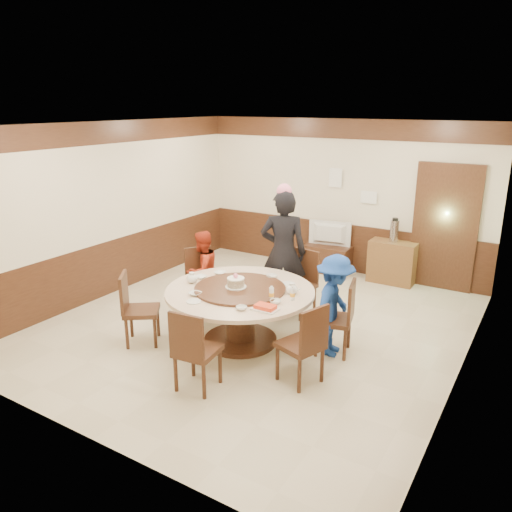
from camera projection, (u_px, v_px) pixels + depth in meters
The scene contains 31 objects.
room at pixel (257, 253), 6.89m from camera, with size 6.00×6.04×2.84m.
banquet_table at pixel (240, 305), 6.54m from camera, with size 1.95×1.95×0.78m.
chair_0 at pixel (335, 330), 6.33m from camera, with size 0.54×0.53×0.97m.
chair_1 at pixel (299, 294), 7.51m from camera, with size 0.51×0.52×0.97m.
chair_2 at pixel (203, 292), 7.62m from camera, with size 0.62×0.61×0.97m.
chair_3 at pixel (141, 321), 6.60m from camera, with size 0.62×0.61×0.97m.
chair_4 at pixel (197, 363), 5.53m from camera, with size 0.49×0.50×0.97m.
chair_5 at pixel (301, 358), 5.66m from camera, with size 0.57×0.56×0.97m.
person_standing at pixel (283, 253), 7.41m from camera, with size 0.69×0.45×1.88m, color black.
person_red at pixel (202, 271), 7.61m from camera, with size 0.60×0.47×1.23m, color #A72B16.
person_blue at pixel (334, 306), 6.21m from camera, with size 0.85×0.49×1.31m, color #173B94.
birthday_cake at pixel (236, 282), 6.46m from camera, with size 0.28×0.28×0.19m.
teapot_left at pixel (192, 278), 6.71m from camera, with size 0.17×0.15×0.13m, color white.
teapot_right at pixel (292, 289), 6.32m from camera, with size 0.17×0.15×0.13m, color white.
bowl_0 at pixel (220, 273), 7.04m from camera, with size 0.16×0.16×0.04m, color white.
bowl_1 at pixel (241, 308), 5.85m from camera, with size 0.13×0.13×0.04m, color white.
bowl_2 at pixel (195, 294), 6.28m from camera, with size 0.16×0.16×0.04m, color white.
bowl_3 at pixel (275, 302), 6.03m from camera, with size 0.14×0.14×0.04m, color white.
bowl_4 at pixel (201, 277), 6.89m from camera, with size 0.15×0.15×0.04m, color white.
bowl_5 at pixel (272, 276), 6.89m from camera, with size 0.15×0.15×0.05m, color white.
saucer_near at pixel (194, 302), 6.07m from camera, with size 0.18×0.18×0.01m, color white.
saucer_far at pixel (289, 284), 6.66m from camera, with size 0.18×0.18×0.01m, color white.
shrimp_platter at pixel (265, 308), 5.84m from camera, with size 0.30×0.20×0.06m.
bottle_0 at pixel (271, 294), 6.12m from camera, with size 0.06×0.06×0.16m, color white.
bottle_1 at pixel (293, 294), 6.11m from camera, with size 0.06×0.06×0.16m, color white.
tv_stand at pixel (328, 259), 9.42m from camera, with size 0.85×0.45×0.50m, color #3C2012.
television at pixel (329, 234), 9.28m from camera, with size 0.80×0.10×0.46m, color gray.
side_cabinet at pixel (392, 262), 8.80m from camera, with size 0.80×0.40×0.75m, color brown.
thermos at pixel (394, 231), 8.64m from camera, with size 0.15×0.15×0.38m, color silver.
notice_left at pixel (335, 178), 9.14m from camera, with size 0.25×0.00×0.35m, color white.
notice_right at pixel (369, 197), 8.91m from camera, with size 0.30×0.00×0.22m, color white.
Camera 1 is at (3.43, -5.62, 3.09)m, focal length 35.00 mm.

